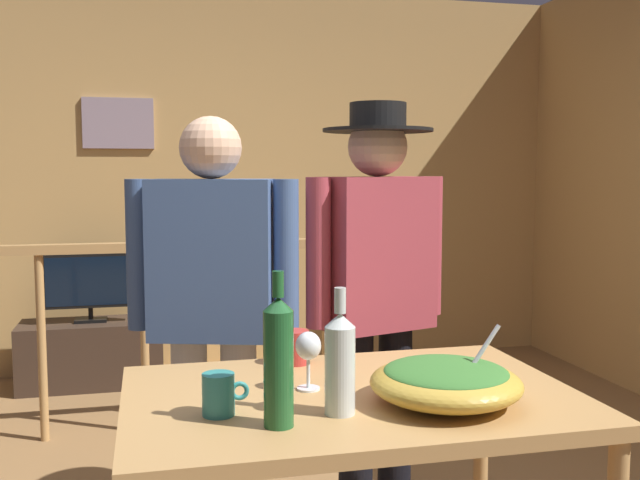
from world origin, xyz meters
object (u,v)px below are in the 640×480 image
at_px(mug_teal, 219,394).
at_px(wine_bottle_clear, 340,362).
at_px(wine_glass, 308,349).
at_px(framed_picture, 118,123).
at_px(stair_railing, 179,310).
at_px(flat_screen_tv, 89,282).
at_px(tv_console, 92,353).
at_px(person_standing_left, 213,298).
at_px(serving_table, 351,422).
at_px(wine_bottle_green, 278,360).
at_px(salad_bowl, 446,381).
at_px(person_standing_right, 377,281).
at_px(mug_red, 296,347).

bearing_deg(mug_teal, wine_bottle_clear, -11.60).
bearing_deg(wine_glass, framed_picture, 100.44).
distance_m(stair_railing, flat_screen_tv, 1.07).
xyz_separation_m(tv_console, person_standing_left, (0.59, -2.27, 0.73)).
height_order(stair_railing, serving_table, stair_railing).
height_order(tv_console, serving_table, serving_table).
distance_m(tv_console, wine_bottle_green, 3.36).
relative_size(salad_bowl, mug_teal, 3.38).
bearing_deg(person_standing_left, flat_screen_tv, -58.64).
bearing_deg(mug_teal, tv_console, 99.74).
bearing_deg(wine_bottle_clear, tv_console, 104.60).
bearing_deg(wine_glass, stair_railing, 97.60).
bearing_deg(serving_table, person_standing_right, 67.31).
bearing_deg(mug_red, wine_glass, -94.43).
xyz_separation_m(wine_glass, person_standing_left, (-0.20, 0.68, 0.03)).
distance_m(serving_table, wine_bottle_green, 0.40).
height_order(mug_teal, mug_red, same).
relative_size(salad_bowl, mug_red, 3.23).
bearing_deg(person_standing_left, serving_table, 129.23).
relative_size(salad_bowl, person_standing_right, 0.24).
bearing_deg(framed_picture, mug_teal, -84.29).
distance_m(mug_teal, mug_red, 0.51).
bearing_deg(serving_table, framed_picture, 102.09).
height_order(serving_table, person_standing_left, person_standing_left).
distance_m(mug_teal, person_standing_right, 1.08).
distance_m(flat_screen_tv, mug_teal, 3.12).
bearing_deg(framed_picture, mug_red, -78.24).
xyz_separation_m(tv_console, mug_teal, (0.53, -3.10, 0.64)).
distance_m(salad_bowl, wine_bottle_clear, 0.30).
height_order(mug_red, person_standing_right, person_standing_right).
relative_size(framed_picture, serving_table, 0.38).
relative_size(flat_screen_tv, mug_teal, 4.97).
height_order(framed_picture, serving_table, framed_picture).
distance_m(framed_picture, flat_screen_tv, 1.10).
xyz_separation_m(salad_bowl, wine_bottle_clear, (-0.29, -0.02, 0.07)).
bearing_deg(person_standing_left, wine_bottle_green, 110.72).
height_order(framed_picture, wine_glass, framed_picture).
height_order(flat_screen_tv, mug_teal, mug_teal).
height_order(framed_picture, tv_console, framed_picture).
bearing_deg(salad_bowl, serving_table, 145.75).
bearing_deg(wine_bottle_clear, mug_teal, 168.40).
height_order(framed_picture, flat_screen_tv, framed_picture).
relative_size(stair_railing, wine_glass, 16.45).
distance_m(stair_railing, wine_bottle_clear, 2.23).
relative_size(wine_bottle_clear, person_standing_left, 0.20).
relative_size(flat_screen_tv, salad_bowl, 1.47).
xyz_separation_m(stair_railing, person_standing_right, (0.68, -1.30, 0.33)).
bearing_deg(stair_railing, serving_table, -79.63).
distance_m(tv_console, person_standing_left, 2.45).
distance_m(flat_screen_tv, person_standing_right, 2.56).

